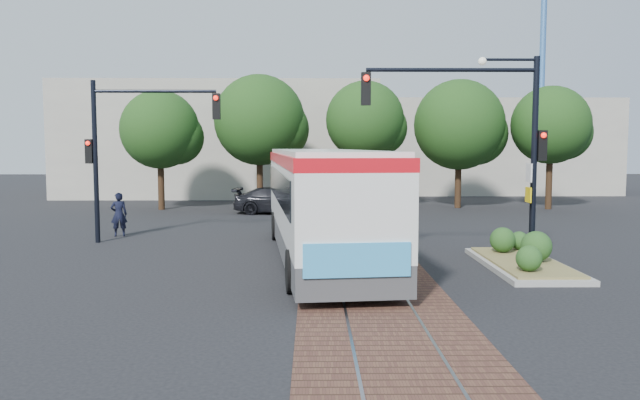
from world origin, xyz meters
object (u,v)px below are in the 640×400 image
Objects in this scene: parked_car at (279,200)px; city_bus at (322,198)px; officer at (119,214)px; traffic_island at (523,256)px; signal_pole_left at (126,139)px; signal_pole_main at (493,127)px.

city_bus is at bearing -166.55° from parked_car.
traffic_island is at bearing 136.28° from officer.
parked_car is at bearing 118.62° from traffic_island.
traffic_island is at bearing -20.36° from signal_pole_left.
signal_pole_main is 13.14m from signal_pole_left.
signal_pole_left reaches higher than city_bus.
parked_car is (5.95, 8.28, -0.18)m from officer.
signal_pole_main reaches higher than signal_pole_left.
officer is (-14.01, 6.50, 0.55)m from traffic_island.
city_bus is 7.53× the size of officer.
traffic_island is 16.83m from parked_car.
city_bus is 2.20× the size of signal_pole_main.
parked_car is (5.13, 9.88, -3.17)m from signal_pole_left.
parked_car is (-2.07, 13.21, -1.24)m from city_bus.
signal_pole_left is at bearing 149.21° from city_bus.
city_bus reaches higher than traffic_island.
signal_pole_left is 11.57m from parked_car.
officer reaches higher than traffic_island.
signal_pole_main is (-0.96, 0.09, 3.83)m from traffic_island.
signal_pole_left is 1.25× the size of parked_car.
signal_pole_main is 3.42× the size of officer.
signal_pole_main is 1.00× the size of signal_pole_left.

